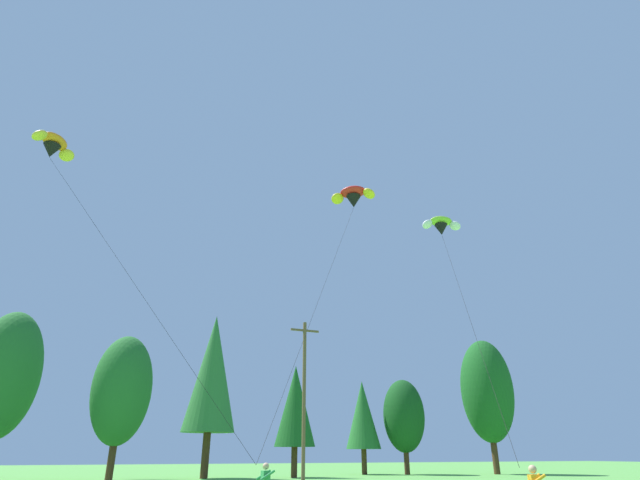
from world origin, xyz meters
The scene contains 11 objects.
treeline_tree_c centered at (-15.94, 57.50, 8.06)m, with size 5.39×5.39×13.31m.
treeline_tree_d centered at (-6.75, 55.59, 7.00)m, with size 4.92×4.92×11.56m.
treeline_tree_e centered at (0.81, 55.45, 8.87)m, with size 4.71×4.71×14.15m.
treeline_tree_f centered at (8.50, 54.10, 6.08)m, with size 3.74×3.74×9.71m.
treeline_tree_g centered at (17.61, 58.16, 5.76)m, with size 3.62×3.62×9.20m.
treeline_tree_h centered at (21.53, 56.31, 5.64)m, with size 4.32×4.32×9.32m.
treeline_tree_i centered at (30.38, 53.30, 8.30)m, with size 5.50×5.50×13.71m.
utility_pole centered at (5.00, 42.62, 5.77)m, with size 2.20×0.26×11.01m.
parafoil_kite_high_red_yellow centered at (6.95, 37.87, 19.77)m, with size 11.55×13.12×18.91m.
parafoil_kite_mid_lime_white centered at (12.04, 34.35, 16.75)m, with size 10.51×14.91×15.88m.
parafoil_kite_far_orange centered at (-13.13, 37.32, 18.75)m, with size 11.47×12.47×17.89m.
Camera 1 is at (-8.15, 8.10, 1.99)m, focal length 28.10 mm.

